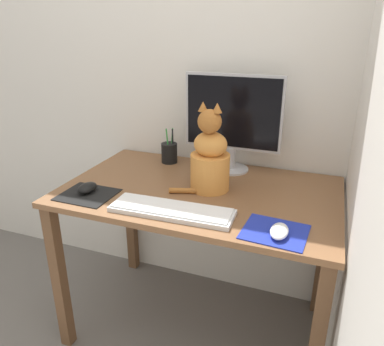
% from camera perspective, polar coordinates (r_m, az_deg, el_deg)
% --- Properties ---
extents(ground_plane, '(12.00, 12.00, 0.00)m').
position_cam_1_polar(ground_plane, '(2.04, 1.04, -22.03)').
color(ground_plane, slate).
extents(wall_back, '(7.00, 0.04, 2.50)m').
position_cam_1_polar(wall_back, '(1.85, 5.53, 16.62)').
color(wall_back, silver).
rests_on(wall_back, ground_plane).
extents(wall_side_right, '(0.04, 7.00, 2.50)m').
position_cam_1_polar(wall_side_right, '(1.41, 26.40, 12.88)').
color(wall_side_right, silver).
rests_on(wall_side_right, ground_plane).
extents(desk, '(1.17, 0.72, 0.75)m').
position_cam_1_polar(desk, '(1.66, 1.19, -5.84)').
color(desk, brown).
rests_on(desk, ground_plane).
extents(monitor, '(0.46, 0.17, 0.46)m').
position_cam_1_polar(monitor, '(1.76, 6.22, 8.26)').
color(monitor, '#B2B2B7').
rests_on(monitor, desk).
extents(keyboard, '(0.48, 0.16, 0.02)m').
position_cam_1_polar(keyboard, '(1.41, -3.11, -5.65)').
color(keyboard, silver).
rests_on(keyboard, desk).
extents(mousepad_left, '(0.22, 0.19, 0.00)m').
position_cam_1_polar(mousepad_left, '(1.62, -15.62, -3.20)').
color(mousepad_left, black).
rests_on(mousepad_left, desk).
extents(mousepad_right, '(0.23, 0.20, 0.00)m').
position_cam_1_polar(mousepad_right, '(1.32, 12.52, -8.74)').
color(mousepad_right, '#1E2D9E').
rests_on(mousepad_right, desk).
extents(computer_mouse_left, '(0.07, 0.10, 0.04)m').
position_cam_1_polar(computer_mouse_left, '(1.63, -15.67, -2.20)').
color(computer_mouse_left, black).
rests_on(computer_mouse_left, mousepad_left).
extents(computer_mouse_right, '(0.06, 0.11, 0.03)m').
position_cam_1_polar(computer_mouse_right, '(1.30, 13.16, -8.62)').
color(computer_mouse_right, white).
rests_on(computer_mouse_right, mousepad_right).
extents(cat, '(0.24, 0.20, 0.38)m').
position_cam_1_polar(cat, '(1.56, 2.74, 2.26)').
color(cat, '#D6893D').
rests_on(cat, desk).
extents(pen_cup, '(0.08, 0.08, 0.18)m').
position_cam_1_polar(pen_cup, '(1.91, -3.47, 3.13)').
color(pen_cup, black).
rests_on(pen_cup, desk).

